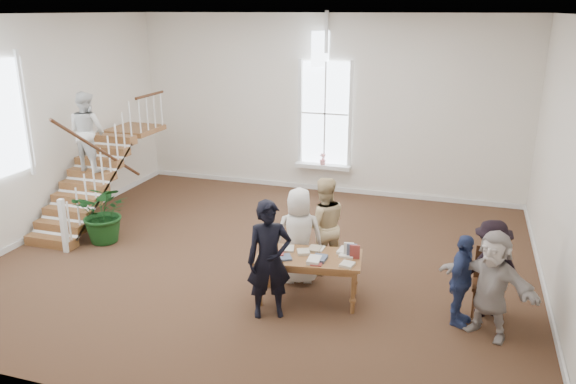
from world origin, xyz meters
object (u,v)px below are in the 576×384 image
(police_officer, at_px, (269,260))
(floor_plant, at_px, (105,212))
(woman_cluster_b, at_px, (490,268))
(library_table, at_px, (309,260))
(side_chair, at_px, (489,277))
(woman_cluster_c, at_px, (491,284))
(person_yellow, at_px, (323,226))
(woman_cluster_a, at_px, (461,280))
(elderly_woman, at_px, (299,236))

(police_officer, bearing_deg, floor_plant, 131.60)
(woman_cluster_b, relative_size, floor_plant, 1.22)
(library_table, bearing_deg, side_chair, 1.75)
(library_table, height_order, woman_cluster_c, woman_cluster_c)
(woman_cluster_c, distance_m, floor_plant, 7.51)
(police_officer, xyz_separation_m, person_yellow, (0.40, 1.75, -0.05))
(police_officer, height_order, side_chair, police_officer)
(library_table, relative_size, person_yellow, 1.00)
(library_table, height_order, woman_cluster_b, woman_cluster_b)
(woman_cluster_a, bearing_deg, side_chair, -22.71)
(woman_cluster_c, bearing_deg, elderly_woman, -166.05)
(elderly_woman, height_order, floor_plant, elderly_woman)
(library_table, bearing_deg, woman_cluster_a, -8.54)
(police_officer, height_order, woman_cluster_b, police_officer)
(person_yellow, relative_size, floor_plant, 1.41)
(person_yellow, height_order, woman_cluster_a, person_yellow)
(woman_cluster_c, bearing_deg, woman_cluster_a, -177.70)
(police_officer, xyz_separation_m, woman_cluster_b, (3.23, 1.09, -0.16))
(police_officer, height_order, person_yellow, police_officer)
(person_yellow, bearing_deg, woman_cluster_c, 128.67)
(woman_cluster_b, bearing_deg, elderly_woman, -27.93)
(woman_cluster_c, bearing_deg, library_table, -155.89)
(police_officer, relative_size, woman_cluster_a, 1.30)
(elderly_woman, height_order, woman_cluster_b, elderly_woman)
(library_table, relative_size, woman_cluster_a, 1.24)
(police_officer, distance_m, woman_cluster_b, 3.41)
(elderly_woman, height_order, woman_cluster_a, elderly_woman)
(floor_plant, bearing_deg, library_table, -13.07)
(police_officer, xyz_separation_m, woman_cluster_a, (2.82, 0.64, -0.22))
(police_officer, bearing_deg, person_yellow, 51.20)
(floor_plant, xyz_separation_m, side_chair, (7.40, -0.58, -0.04))
(woman_cluster_a, distance_m, woman_cluster_c, 0.46)
(woman_cluster_b, bearing_deg, police_officer, -6.34)
(library_table, xyz_separation_m, woman_cluster_a, (2.37, -0.01, 0.02))
(woman_cluster_a, relative_size, woman_cluster_b, 0.93)
(woman_cluster_b, bearing_deg, woman_cluster_a, 22.84)
(woman_cluster_a, height_order, woman_cluster_c, woman_cluster_c)
(police_officer, distance_m, side_chair, 3.44)
(woman_cluster_a, distance_m, floor_plant, 7.08)
(police_officer, height_order, floor_plant, police_officer)
(police_officer, xyz_separation_m, floor_plant, (-4.17, 1.73, -0.31))
(person_yellow, height_order, woman_cluster_b, person_yellow)
(library_table, distance_m, elderly_woman, 0.71)
(floor_plant, relative_size, side_chair, 1.20)
(woman_cluster_c, xyz_separation_m, side_chair, (0.00, 0.70, -0.22))
(library_table, height_order, floor_plant, floor_plant)
(woman_cluster_a, bearing_deg, floor_plant, 97.75)
(side_chair, bearing_deg, woman_cluster_b, -91.59)
(side_chair, bearing_deg, person_yellow, 169.98)
(elderly_woman, height_order, person_yellow, person_yellow)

